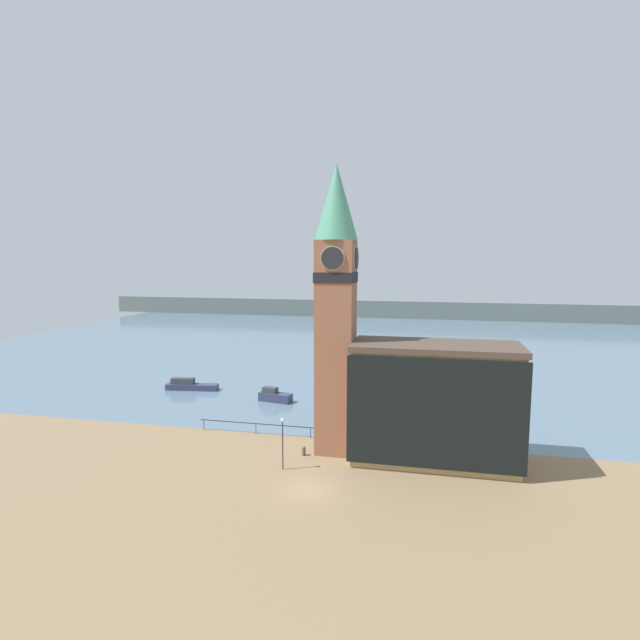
% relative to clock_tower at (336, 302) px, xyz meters
% --- Properties ---
extents(ground_plane, '(160.00, 160.00, 0.00)m').
position_rel_clock_tower_xyz_m(ground_plane, '(-0.58, -8.08, -13.57)').
color(ground_plane, '#846B4C').
extents(water, '(160.00, 120.00, 0.00)m').
position_rel_clock_tower_xyz_m(water, '(-0.58, 62.80, -13.57)').
color(water, slate).
rests_on(water, ground_plane).
extents(far_shoreline, '(180.00, 3.00, 5.00)m').
position_rel_clock_tower_xyz_m(far_shoreline, '(-0.58, 102.80, -11.07)').
color(far_shoreline, slate).
rests_on(far_shoreline, water).
extents(pier_railing, '(11.82, 0.08, 1.09)m').
position_rel_clock_tower_xyz_m(pier_railing, '(-8.55, 2.55, -12.61)').
color(pier_railing, '#333338').
rests_on(pier_railing, ground_plane).
extents(clock_tower, '(3.76, 3.76, 25.49)m').
position_rel_clock_tower_xyz_m(clock_tower, '(0.00, 0.00, 0.00)').
color(clock_tower, '#935B42').
rests_on(clock_tower, ground_plane).
extents(pier_building, '(14.19, 6.33, 10.30)m').
position_rel_clock_tower_xyz_m(pier_building, '(8.69, -0.55, -8.40)').
color(pier_building, tan).
rests_on(pier_building, ground_plane).
extents(boat_near, '(4.28, 2.15, 1.70)m').
position_rel_clock_tower_xyz_m(boat_near, '(-10.13, 13.82, -12.91)').
color(boat_near, '#333856').
rests_on(boat_near, water).
extents(boat_far, '(7.03, 2.28, 1.58)m').
position_rel_clock_tower_xyz_m(boat_far, '(-22.77, 16.58, -12.99)').
color(boat_far, '#333856').
rests_on(boat_far, water).
extents(mooring_bollard_near, '(0.35, 0.35, 0.84)m').
position_rel_clock_tower_xyz_m(mooring_bollard_near, '(-2.53, -1.75, -13.11)').
color(mooring_bollard_near, brown).
rests_on(mooring_bollard_near, ground_plane).
extents(lamp_post, '(0.32, 0.32, 4.40)m').
position_rel_clock_tower_xyz_m(lamp_post, '(-3.52, -4.98, -10.54)').
color(lamp_post, '#2D2D33').
rests_on(lamp_post, ground_plane).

